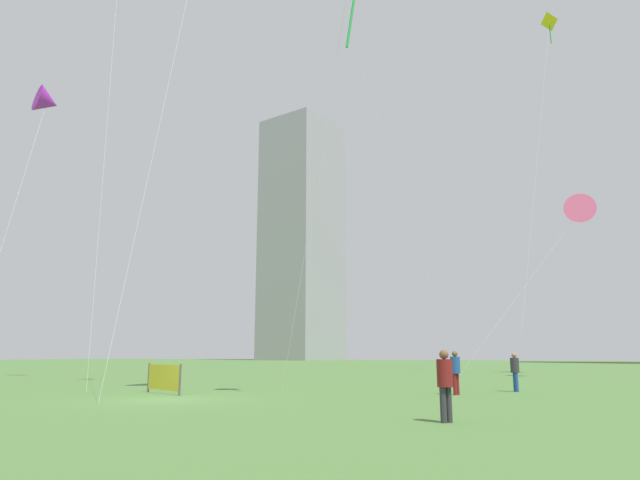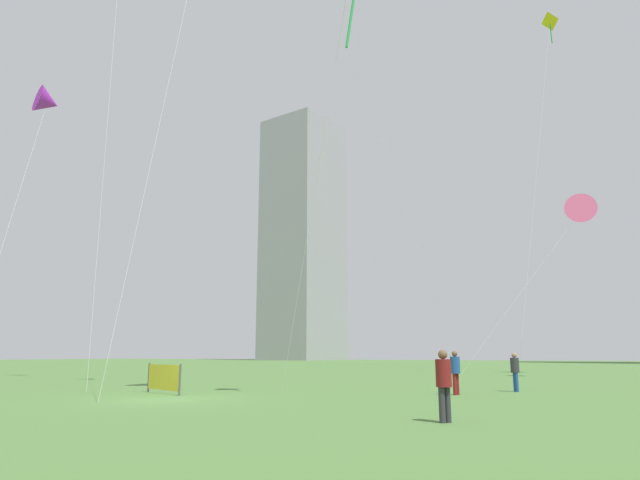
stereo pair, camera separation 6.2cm
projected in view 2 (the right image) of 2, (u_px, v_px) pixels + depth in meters
The scene contains 9 objects.
ground at pixel (165, 400), 20.10m from camera, with size 280.00×280.00×0.00m, color #4C7538.
person_standing_0 at pixel (444, 380), 13.53m from camera, with size 0.37×0.37×1.68m.
person_standing_1 at pixel (515, 369), 24.52m from camera, with size 0.36×0.36×1.64m.
person_standing_3 at pixel (455, 369), 22.60m from camera, with size 0.38×0.38×1.71m.
kite_flying_2 at pixel (550, 27), 54.36m from camera, with size 4.69×10.12×33.41m.
kite_flying_4 at pixel (48, 102), 32.89m from camera, with size 4.03×6.22×16.78m.
kite_flying_5 at pixel (580, 211), 48.55m from camera, with size 10.74×8.26×14.93m.
distant_highrise_1 at pixel (303, 238), 162.50m from camera, with size 17.55×19.07×68.41m, color #939399.
event_banner at pixel (164, 377), 23.22m from camera, with size 2.64×1.22×1.21m.
Camera 2 is at (13.76, -16.56, 1.58)m, focal length 31.95 mm.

